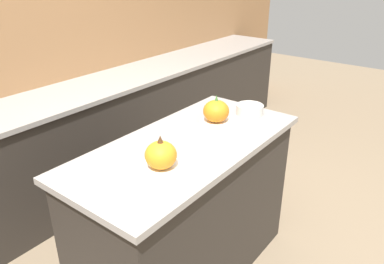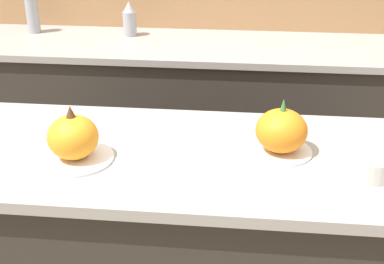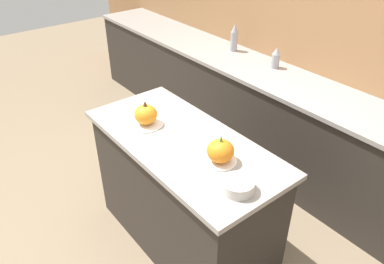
{
  "view_description": "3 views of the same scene",
  "coord_description": "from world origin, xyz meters",
  "px_view_note": "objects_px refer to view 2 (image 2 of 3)",
  "views": [
    {
      "loc": [
        -1.43,
        -1.14,
        1.84
      ],
      "look_at": [
        0.01,
        -0.03,
        1.0
      ],
      "focal_mm": 35.0,
      "sensor_mm": 36.0,
      "label": 1
    },
    {
      "loc": [
        0.2,
        -1.46,
        1.71
      ],
      "look_at": [
        0.05,
        0.01,
        1.0
      ],
      "focal_mm": 50.0,
      "sensor_mm": 36.0,
      "label": 2
    },
    {
      "loc": [
        1.59,
        -1.18,
        2.25
      ],
      "look_at": [
        0.08,
        0.02,
        1.02
      ],
      "focal_mm": 35.0,
      "sensor_mm": 36.0,
      "label": 3
    }
  ],
  "objects_px": {
    "pumpkin_cake_right": "(281,132)",
    "bottle_tall": "(32,9)",
    "mixing_bowl": "(368,162)",
    "bottle_short": "(129,19)",
    "pumpkin_cake_left": "(73,140)"
  },
  "relations": [
    {
      "from": "bottle_short",
      "to": "mixing_bowl",
      "type": "height_order",
      "value": "bottle_short"
    },
    {
      "from": "bottle_tall",
      "to": "mixing_bowl",
      "type": "distance_m",
      "value": 2.14
    },
    {
      "from": "pumpkin_cake_left",
      "to": "bottle_tall",
      "type": "height_order",
      "value": "bottle_tall"
    },
    {
      "from": "pumpkin_cake_left",
      "to": "pumpkin_cake_right",
      "type": "distance_m",
      "value": 0.63
    },
    {
      "from": "pumpkin_cake_left",
      "to": "bottle_tall",
      "type": "xyz_separation_m",
      "value": [
        -0.69,
        1.48,
        0.04
      ]
    },
    {
      "from": "pumpkin_cake_right",
      "to": "mixing_bowl",
      "type": "height_order",
      "value": "pumpkin_cake_right"
    },
    {
      "from": "pumpkin_cake_left",
      "to": "mixing_bowl",
      "type": "distance_m",
      "value": 0.87
    },
    {
      "from": "pumpkin_cake_right",
      "to": "mixing_bowl",
      "type": "relative_size",
      "value": 1.15
    },
    {
      "from": "pumpkin_cake_left",
      "to": "bottle_short",
      "type": "distance_m",
      "value": 1.48
    },
    {
      "from": "pumpkin_cake_right",
      "to": "mixing_bowl",
      "type": "bearing_deg",
      "value": -21.25
    },
    {
      "from": "pumpkin_cake_right",
      "to": "bottle_tall",
      "type": "distance_m",
      "value": 1.9
    },
    {
      "from": "bottle_short",
      "to": "pumpkin_cake_right",
      "type": "bearing_deg",
      "value": -60.73
    },
    {
      "from": "pumpkin_cake_left",
      "to": "bottle_tall",
      "type": "relative_size",
      "value": 0.86
    },
    {
      "from": "pumpkin_cake_left",
      "to": "mixing_bowl",
      "type": "xyz_separation_m",
      "value": [
        0.87,
        0.01,
        -0.04
      ]
    },
    {
      "from": "pumpkin_cake_left",
      "to": "bottle_short",
      "type": "bearing_deg",
      "value": 95.48
    }
  ]
}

